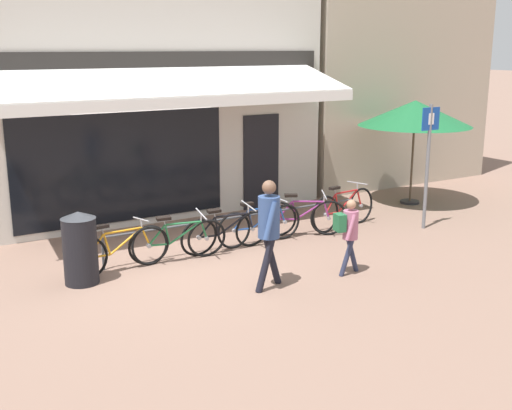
{
  "coord_description": "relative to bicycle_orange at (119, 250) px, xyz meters",
  "views": [
    {
      "loc": [
        -4.03,
        -9.5,
        3.56
      ],
      "look_at": [
        1.18,
        -0.85,
        1.05
      ],
      "focal_mm": 45.0,
      "sensor_mm": 36.0,
      "label": 1
    }
  ],
  "objects": [
    {
      "name": "cafe_parasol",
      "position": [
        7.37,
        1.01,
        1.71
      ],
      "size": [
        2.55,
        2.55,
        2.38
      ],
      "color": "#4C3D2D",
      "rests_on": "ground_plane"
    },
    {
      "name": "neighbour_building",
      "position": [
        8.75,
        4.46,
        3.09
      ],
      "size": [
        5.6,
        4.0,
        6.93
      ],
      "color": "tan",
      "rests_on": "ground_plane"
    },
    {
      "name": "litter_bin",
      "position": [
        -0.68,
        -0.2,
        0.2
      ],
      "size": [
        0.53,
        0.53,
        1.14
      ],
      "color": "black",
      "rests_on": "ground_plane"
    },
    {
      "name": "parking_sign",
      "position": [
        6.1,
        -0.69,
        1.14
      ],
      "size": [
        0.44,
        0.07,
        2.48
      ],
      "color": "slate",
      "rests_on": "ground_plane"
    },
    {
      "name": "shop_front",
      "position": [
        1.83,
        3.94,
        2.73
      ],
      "size": [
        7.82,
        4.68,
        6.2
      ],
      "color": "beige",
      "rests_on": "ground_plane"
    },
    {
      "name": "ground_plane",
      "position": [
        0.84,
        -0.07,
        -0.37
      ],
      "size": [
        160.0,
        160.0,
        0.0
      ],
      "primitive_type": "plane",
      "color": "#846656"
    },
    {
      "name": "bicycle_green",
      "position": [
        1.02,
        -0.03,
        0.0
      ],
      "size": [
        1.72,
        0.53,
        0.86
      ],
      "rotation": [
        0.14,
        0.0,
        -0.11
      ],
      "color": "black",
      "rests_on": "ground_plane"
    },
    {
      "name": "bicycle_orange",
      "position": [
        0.0,
        0.0,
        0.0
      ],
      "size": [
        1.78,
        0.52,
        0.83
      ],
      "rotation": [
        -0.07,
        0.0,
        0.13
      ],
      "color": "black",
      "rests_on": "ground_plane"
    },
    {
      "name": "pedestrian_adult",
      "position": [
        1.69,
        -1.84,
        0.66
      ],
      "size": [
        0.56,
        0.55,
        1.67
      ],
      "rotation": [
        0.0,
        0.0,
        -0.0
      ],
      "color": "black",
      "rests_on": "ground_plane"
    },
    {
      "name": "bicycle_black",
      "position": [
        1.97,
        0.02,
        0.0
      ],
      "size": [
        1.77,
        0.52,
        0.86
      ],
      "rotation": [
        0.16,
        0.0,
        -0.01
      ],
      "color": "black",
      "rests_on": "ground_plane"
    },
    {
      "name": "bicycle_red",
      "position": [
        4.73,
        0.18,
        0.03
      ],
      "size": [
        1.8,
        0.56,
        0.88
      ],
      "rotation": [
        -0.04,
        0.0,
        0.19
      ],
      "color": "black",
      "rests_on": "ground_plane"
    },
    {
      "name": "bicycle_blue",
      "position": [
        2.72,
        0.12,
        0.0
      ],
      "size": [
        1.78,
        0.52,
        0.82
      ],
      "rotation": [
        0.03,
        0.0,
        0.01
      ],
      "color": "black",
      "rests_on": "ground_plane"
    },
    {
      "name": "pedestrian_child",
      "position": [
        3.09,
        -1.98,
        0.4
      ],
      "size": [
        0.5,
        0.32,
        1.23
      ],
      "rotation": [
        0.0,
        0.0,
        -0.2
      ],
      "color": "#282D47",
      "rests_on": "ground_plane"
    },
    {
      "name": "bike_rack_rail",
      "position": [
        2.36,
        0.21,
        0.13
      ],
      "size": [
        5.21,
        0.04,
        0.57
      ],
      "color": "#47494F",
      "rests_on": "ground_plane"
    },
    {
      "name": "bicycle_purple",
      "position": [
        3.69,
        0.1,
        0.01
      ],
      "size": [
        1.56,
        0.9,
        0.87
      ],
      "rotation": [
        0.11,
        0.0,
        -0.47
      ],
      "color": "black",
      "rests_on": "ground_plane"
    }
  ]
}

